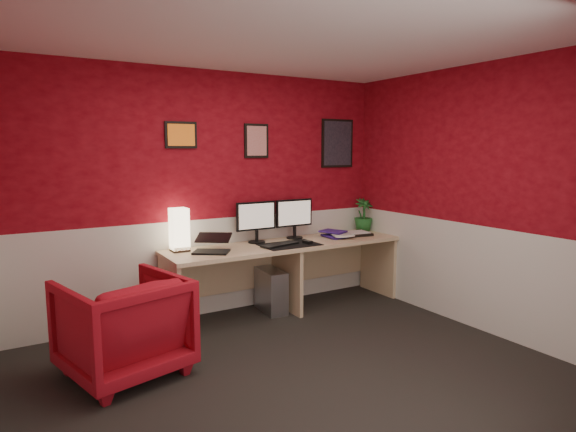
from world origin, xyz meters
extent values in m
cube|color=black|center=(0.00, 0.00, 0.00)|extent=(4.00, 3.50, 0.01)
cube|color=white|center=(0.00, 0.00, 2.50)|extent=(4.00, 3.50, 0.01)
cube|color=maroon|center=(0.00, 1.75, 1.25)|extent=(4.00, 0.01, 2.50)
cube|color=maroon|center=(0.00, -1.75, 1.25)|extent=(4.00, 0.01, 2.50)
cube|color=maroon|center=(2.00, 0.00, 1.25)|extent=(0.01, 3.50, 2.50)
cube|color=silver|center=(0.00, 1.75, 0.50)|extent=(4.00, 0.01, 1.00)
cube|color=silver|center=(0.00, -1.75, 0.50)|extent=(4.00, 0.01, 1.00)
cube|color=silver|center=(2.00, 0.00, 0.50)|extent=(0.01, 3.50, 1.00)
cube|color=tan|center=(0.71, 1.41, 0.36)|extent=(2.60, 0.65, 0.73)
cube|color=#FFE5B2|center=(-0.39, 1.59, 0.93)|extent=(0.16, 0.16, 0.40)
cube|color=black|center=(-0.16, 1.36, 0.84)|extent=(0.40, 0.38, 0.22)
cube|color=black|center=(0.44, 1.59, 1.02)|extent=(0.45, 0.06, 0.58)
cube|color=black|center=(0.92, 1.60, 1.02)|extent=(0.45, 0.06, 0.58)
cube|color=black|center=(0.68, 1.30, 0.73)|extent=(0.60, 0.38, 0.01)
cube|color=black|center=(0.56, 1.31, 0.74)|extent=(0.44, 0.24, 0.02)
cube|color=black|center=(0.87, 1.25, 0.75)|extent=(0.07, 0.11, 0.03)
imported|color=navy|center=(1.23, 1.42, 0.74)|extent=(0.22, 0.29, 0.03)
imported|color=silver|center=(1.28, 1.40, 0.77)|extent=(0.32, 0.37, 0.02)
imported|color=navy|center=(1.24, 1.40, 0.79)|extent=(0.29, 0.33, 0.03)
cube|color=black|center=(1.62, 1.40, 0.74)|extent=(0.38, 0.30, 0.03)
imported|color=#19591E|center=(1.89, 1.58, 0.93)|extent=(0.23, 0.23, 0.39)
cube|color=#99999E|center=(0.54, 1.46, 0.23)|extent=(0.24, 0.46, 0.45)
imported|color=#A30B19|center=(-1.13, 0.76, 0.38)|extent=(1.00, 1.02, 0.77)
cube|color=orange|center=(-0.30, 1.74, 1.85)|extent=(0.32, 0.02, 0.26)
cube|color=red|center=(0.52, 1.74, 1.80)|extent=(0.28, 0.02, 0.36)
cube|color=black|center=(1.59, 1.74, 1.78)|extent=(0.44, 0.02, 0.56)
camera|label=1|loc=(-1.87, -2.92, 1.71)|focal=30.30mm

